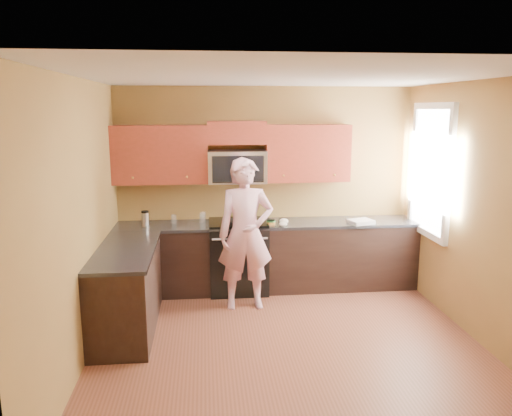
{
  "coord_description": "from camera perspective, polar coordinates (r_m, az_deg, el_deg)",
  "views": [
    {
      "loc": [
        -0.82,
        -4.68,
        2.41
      ],
      "look_at": [
        -0.2,
        1.3,
        1.2
      ],
      "focal_mm": 34.79,
      "sensor_mm": 36.0,
      "label": 1
    }
  ],
  "objects": [
    {
      "name": "upper_cab_over_mw",
      "position": [
        6.53,
        -2.26,
        8.66
      ],
      "size": [
        0.76,
        0.33,
        0.3
      ],
      "primitive_type": "cube",
      "color": "maroon",
      "rests_on": "wall_back"
    },
    {
      "name": "woman",
      "position": [
        5.98,
        -1.2,
        -3.03
      ],
      "size": [
        0.69,
        0.46,
        1.84
      ],
      "primitive_type": "imported",
      "rotation": [
        0.0,
        0.0,
        0.03
      ],
      "color": "pink",
      "rests_on": "floor"
    },
    {
      "name": "wall_left",
      "position": [
        4.94,
        -19.61,
        -1.68
      ],
      "size": [
        0.0,
        4.0,
        4.0
      ],
      "primitive_type": "plane",
      "rotation": [
        1.57,
        0.0,
        1.57
      ],
      "color": "brown",
      "rests_on": "ground"
    },
    {
      "name": "stove",
      "position": [
        6.65,
        -2.06,
        -5.53
      ],
      "size": [
        0.76,
        0.65,
        0.95
      ],
      "primitive_type": null,
      "color": "black",
      "rests_on": "floor"
    },
    {
      "name": "countertop_back",
      "position": [
        6.59,
        1.38,
        -1.86
      ],
      "size": [
        4.0,
        0.62,
        0.04
      ],
      "primitive_type": "cube",
      "color": "black",
      "rests_on": "cabinet_back_run"
    },
    {
      "name": "butter_tub",
      "position": [
        6.44,
        1.74,
        -1.99
      ],
      "size": [
        0.14,
        0.14,
        0.08
      ],
      "primitive_type": null,
      "rotation": [
        0.0,
        0.0,
        -0.28
      ],
      "color": "gold",
      "rests_on": "countertop_back"
    },
    {
      "name": "floor",
      "position": [
        5.32,
        3.72,
        -15.55
      ],
      "size": [
        4.0,
        4.0,
        0.0
      ],
      "primitive_type": "plane",
      "color": "brown",
      "rests_on": "ground"
    },
    {
      "name": "travel_mug",
      "position": [
        6.54,
        -12.58,
        -2.06
      ],
      "size": [
        0.11,
        0.11,
        0.2
      ],
      "primitive_type": null,
      "rotation": [
        0.0,
        0.0,
        -0.24
      ],
      "color": "silver",
      "rests_on": "countertop_back"
    },
    {
      "name": "glass_a",
      "position": [
        6.61,
        -9.43,
        -1.27
      ],
      "size": [
        0.08,
        0.08,
        0.12
      ],
      "primitive_type": "cylinder",
      "rotation": [
        0.0,
        0.0,
        0.2
      ],
      "color": "silver",
      "rests_on": "countertop_back"
    },
    {
      "name": "glass_b",
      "position": [
        6.61,
        -6.24,
        -1.17
      ],
      "size": [
        0.09,
        0.09,
        0.12
      ],
      "primitive_type": "cylinder",
      "rotation": [
        0.0,
        0.0,
        -0.31
      ],
      "color": "silver",
      "rests_on": "countertop_back"
    },
    {
      "name": "upper_cab_right",
      "position": [
        6.72,
        5.82,
        3.11
      ],
      "size": [
        1.12,
        0.33,
        0.75
      ],
      "primitive_type": null,
      "color": "maroon",
      "rests_on": "wall_back"
    },
    {
      "name": "toast_slice",
      "position": [
        6.42,
        1.69,
        -1.96
      ],
      "size": [
        0.13,
        0.13,
        0.01
      ],
      "primitive_type": "cube",
      "rotation": [
        0.0,
        0.0,
        -0.25
      ],
      "color": "#B27F47",
      "rests_on": "countertop_back"
    },
    {
      "name": "microwave",
      "position": [
        6.56,
        -2.19,
        2.96
      ],
      "size": [
        0.76,
        0.4,
        0.42
      ],
      "primitive_type": null,
      "color": "silver",
      "rests_on": "wall_back"
    },
    {
      "name": "frying_pan",
      "position": [
        6.34,
        -2.29,
        -1.93
      ],
      "size": [
        0.3,
        0.5,
        0.06
      ],
      "primitive_type": null,
      "rotation": [
        0.0,
        0.0,
        -0.05
      ],
      "color": "black",
      "rests_on": "stove"
    },
    {
      "name": "ceiling",
      "position": [
        4.76,
        4.16,
        14.86
      ],
      "size": [
        4.0,
        4.0,
        0.0
      ],
      "primitive_type": "plane",
      "rotation": [
        3.14,
        0.0,
        0.0
      ],
      "color": "white",
      "rests_on": "ground"
    },
    {
      "name": "dish_towel",
      "position": [
        6.67,
        11.97,
        -1.55
      ],
      "size": [
        0.36,
        0.32,
        0.05
      ],
      "primitive_type": "cube",
      "rotation": [
        0.0,
        0.0,
        0.3
      ],
      "color": "white",
      "rests_on": "countertop_back"
    },
    {
      "name": "wall_back",
      "position": [
        6.81,
        1.07,
        2.43
      ],
      "size": [
        4.0,
        0.0,
        4.0
      ],
      "primitive_type": "plane",
      "rotation": [
        1.57,
        0.0,
        0.0
      ],
      "color": "brown",
      "rests_on": "ground"
    },
    {
      "name": "window",
      "position": [
        6.55,
        19.47,
        4.08
      ],
      "size": [
        0.06,
        1.06,
        1.66
      ],
      "primitive_type": null,
      "color": "white",
      "rests_on": "wall_right"
    },
    {
      "name": "glass_c",
      "position": [
        6.72,
        -6.09,
        -0.96
      ],
      "size": [
        0.09,
        0.09,
        0.12
      ],
      "primitive_type": "cylinder",
      "rotation": [
        0.0,
        0.0,
        0.26
      ],
      "color": "silver",
      "rests_on": "countertop_back"
    },
    {
      "name": "upper_cab_left",
      "position": [
        6.61,
        -10.82,
        2.83
      ],
      "size": [
        1.22,
        0.33,
        0.75
      ],
      "primitive_type": null,
      "color": "maroon",
      "rests_on": "wall_back"
    },
    {
      "name": "napkin_b",
      "position": [
        6.54,
        3.22,
        -1.51
      ],
      "size": [
        0.15,
        0.16,
        0.07
      ],
      "primitive_type": "ellipsoid",
      "rotation": [
        0.0,
        0.0,
        -0.31
      ],
      "color": "silver",
      "rests_on": "countertop_back"
    },
    {
      "name": "cabinet_back_run",
      "position": [
        6.72,
        1.35,
        -5.66
      ],
      "size": [
        4.0,
        0.6,
        0.88
      ],
      "primitive_type": "cube",
      "color": "black",
      "rests_on": "floor"
    },
    {
      "name": "wall_right",
      "position": [
        5.56,
        24.68,
        -0.65
      ],
      "size": [
        0.0,
        4.0,
        4.0
      ],
      "primitive_type": "plane",
      "rotation": [
        1.57,
        0.0,
        -1.57
      ],
      "color": "brown",
      "rests_on": "ground"
    },
    {
      "name": "cabinet_left_run",
      "position": [
        5.7,
        -14.62,
        -9.22
      ],
      "size": [
        0.6,
        1.6,
        0.88
      ],
      "primitive_type": "cube",
      "color": "black",
      "rests_on": "floor"
    },
    {
      "name": "wall_front",
      "position": [
        2.99,
        10.54,
        -9.54
      ],
      "size": [
        4.0,
        0.0,
        4.0
      ],
      "primitive_type": "plane",
      "rotation": [
        -1.57,
        0.0,
        0.0
      ],
      "color": "brown",
      "rests_on": "ground"
    },
    {
      "name": "napkin_a",
      "position": [
        6.37,
        3.12,
        -1.87
      ],
      "size": [
        0.13,
        0.14,
        0.06
      ],
      "primitive_type": "ellipsoid",
      "rotation": [
        0.0,
        0.0,
        0.2
      ],
      "color": "silver",
      "rests_on": "countertop_back"
    },
    {
      "name": "countertop_left",
      "position": [
        5.56,
        -14.75,
        -4.77
      ],
      "size": [
        0.62,
        1.6,
        0.04
      ],
      "primitive_type": "cube",
      "color": "black",
      "rests_on": "cabinet_left_run"
    }
  ]
}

